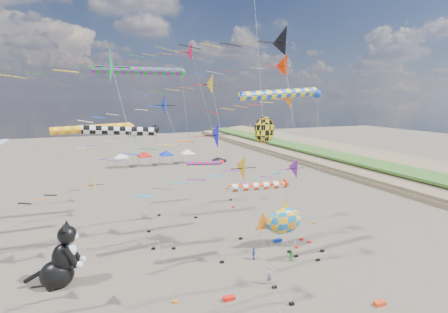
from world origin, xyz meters
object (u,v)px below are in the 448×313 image
Objects in this scene: cat_inflatable at (59,254)px; child_blue at (254,254)px; person_adult at (270,275)px; fish_inflatable at (283,221)px; child_green at (291,256)px; parked_car at (219,160)px.

cat_inflatable is 17.04m from child_blue.
cat_inflatable reaches higher than person_adult.
fish_inflatable is 4.69× the size of child_green.
person_adult is 55.17m from parked_car.
person_adult reaches higher than child_green.
person_adult is at bearing -9.76° from cat_inflatable.
child_blue is (16.81, -1.78, -2.16)m from cat_inflatable.
parked_car reaches higher than child_blue.
child_blue is at bearing 62.20° from person_adult.
child_blue is (0.82, 4.53, -0.20)m from person_adult.
fish_inflatable is at bearing 11.23° from cat_inflatable.
cat_inflatable is 17.30m from person_adult.
cat_inflatable is 0.99× the size of fish_inflatable.
child_green is (3.91, 2.80, -0.19)m from person_adult.
parked_car is (12.17, 49.98, 0.01)m from child_green.
parked_car is at bearing 76.65° from fish_inflatable.
child_green is at bearing 1.76° from cat_inflatable.
person_adult reaches higher than parked_car.
cat_inflatable reaches higher than fish_inflatable.
child_green is 3.54m from child_blue.
child_green is (-1.10, -3.31, -2.16)m from fish_inflatable.
child_green is 1.01× the size of child_blue.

